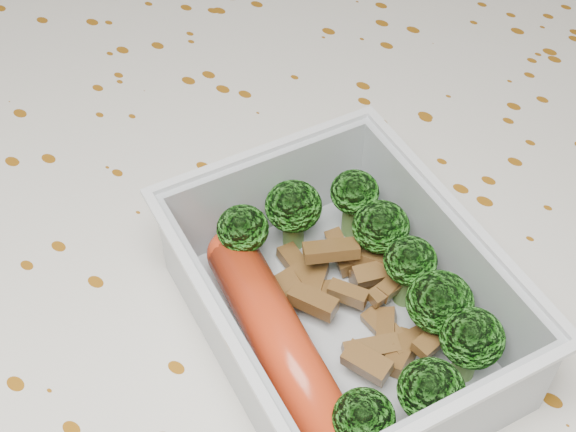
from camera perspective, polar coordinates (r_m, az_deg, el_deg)
The scene contains 6 objects.
dining_table at distance 0.49m, azimuth 1.22°, elevation -9.14°, with size 1.40×0.90×0.75m.
tablecloth at distance 0.45m, azimuth 1.32°, elevation -5.67°, with size 1.46×0.96×0.19m.
lunch_container at distance 0.37m, azimuth 3.85°, elevation -6.69°, with size 0.20×0.18×0.06m.
broccoli_florets at distance 0.37m, azimuth 6.48°, elevation -4.88°, with size 0.14×0.13×0.04m.
meat_pile at distance 0.39m, azimuth 5.07°, elevation -5.77°, with size 0.10×0.07×0.03m.
sausage at distance 0.36m, azimuth -0.41°, elevation -9.22°, with size 0.13×0.08×0.03m.
Camera 1 is at (0.15, -0.22, 1.08)m, focal length 50.00 mm.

